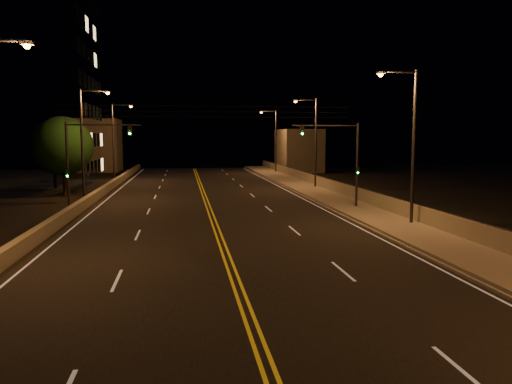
{
  "coord_description": "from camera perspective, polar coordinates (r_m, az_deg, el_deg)",
  "views": [
    {
      "loc": [
        -1.91,
        -8.71,
        5.48
      ],
      "look_at": [
        2.0,
        18.0,
        2.5
      ],
      "focal_mm": 35.0,
      "sensor_mm": 36.0,
      "label": 1
    }
  ],
  "objects": [
    {
      "name": "road",
      "position": [
        29.29,
        -4.46,
        -4.48
      ],
      "size": [
        18.0,
        120.0,
        0.02
      ],
      "primitive_type": "cube",
      "color": "black",
      "rests_on": "ground"
    },
    {
      "name": "distant_building_right",
      "position": [
        80.67,
        4.88,
        4.76
      ],
      "size": [
        6.0,
        10.0,
        6.68
      ],
      "primitive_type": "cube",
      "color": "slate",
      "rests_on": "ground"
    },
    {
      "name": "streetlight_1",
      "position": [
        31.34,
        17.16,
        5.93
      ],
      "size": [
        2.55,
        0.28,
        9.43
      ],
      "color": "#2D2D33",
      "rests_on": "ground"
    },
    {
      "name": "lane_markings",
      "position": [
        29.22,
        -4.45,
        -4.49
      ],
      "size": [
        17.32,
        116.0,
        0.0
      ],
      "color": "silver",
      "rests_on": "road"
    },
    {
      "name": "streetlight_5",
      "position": [
        44.0,
        -18.93,
        5.9
      ],
      "size": [
        2.55,
        0.28,
        9.43
      ],
      "color": "#2D2D33",
      "rests_on": "ground"
    },
    {
      "name": "tree_1",
      "position": [
        57.79,
        -22.08,
        4.32
      ],
      "size": [
        4.63,
        4.63,
        6.27
      ],
      "color": "black",
      "rests_on": "ground"
    },
    {
      "name": "streetlight_6",
      "position": [
        62.57,
        -15.78,
        6.02
      ],
      "size": [
        2.55,
        0.28,
        9.43
      ],
      "color": "#2D2D33",
      "rests_on": "ground"
    },
    {
      "name": "jersey_barrier",
      "position": [
        30.14,
        -22.85,
        -3.92
      ],
      "size": [
        0.45,
        120.0,
        0.78
      ],
      "primitive_type": "cube",
      "color": "gray",
      "rests_on": "ground"
    },
    {
      "name": "traffic_signal_left",
      "position": [
        36.54,
        -19.3,
        3.76
      ],
      "size": [
        5.11,
        0.31,
        6.52
      ],
      "color": "#2D2D33",
      "rests_on": "ground"
    },
    {
      "name": "overhead_wires",
      "position": [
        38.31,
        -5.53,
        9.14
      ],
      "size": [
        22.0,
        0.03,
        0.83
      ],
      "color": "black"
    },
    {
      "name": "parapet_wall",
      "position": [
        32.45,
        18.06,
        -2.31
      ],
      "size": [
        0.3,
        120.0,
        1.0
      ],
      "primitive_type": "cube",
      "color": "gray",
      "rests_on": "sidewalk"
    },
    {
      "name": "streetlight_3",
      "position": [
        74.46,
        2.08,
        6.26
      ],
      "size": [
        2.55,
        0.28,
        9.43
      ],
      "color": "#2D2D33",
      "rests_on": "ground"
    },
    {
      "name": "tree_0",
      "position": [
        49.35,
        -21.18,
        4.91
      ],
      "size": [
        5.44,
        5.44,
        7.37
      ],
      "color": "black",
      "rests_on": "ground"
    },
    {
      "name": "sidewalk",
      "position": [
        31.85,
        15.35,
        -3.56
      ],
      "size": [
        3.6,
        120.0,
        0.3
      ],
      "primitive_type": "cube",
      "color": "gray",
      "rests_on": "ground"
    },
    {
      "name": "curb",
      "position": [
        31.17,
        12.19,
        -3.83
      ],
      "size": [
        0.14,
        120.0,
        0.15
      ],
      "primitive_type": "cube",
      "color": "gray",
      "rests_on": "ground"
    },
    {
      "name": "distant_building_left",
      "position": [
        84.24,
        -18.03,
        5.09
      ],
      "size": [
        8.0,
        8.0,
        8.31
      ],
      "primitive_type": "cube",
      "color": "slate",
      "rests_on": "ground"
    },
    {
      "name": "traffic_signal_right",
      "position": [
        37.82,
        10.13,
        4.09
      ],
      "size": [
        5.11,
        0.31,
        6.52
      ],
      "color": "#2D2D33",
      "rests_on": "ground"
    },
    {
      "name": "streetlight_2",
      "position": [
        52.4,
        6.57,
        6.21
      ],
      "size": [
        2.55,
        0.28,
        9.43
      ],
      "color": "#2D2D33",
      "rests_on": "ground"
    },
    {
      "name": "parapet_rail",
      "position": [
        32.37,
        18.09,
        -1.38
      ],
      "size": [
        0.06,
        120.0,
        0.06
      ],
      "primitive_type": "cylinder",
      "rotation": [
        1.57,
        0.0,
        0.0
      ],
      "color": "black",
      "rests_on": "parapet_wall"
    }
  ]
}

